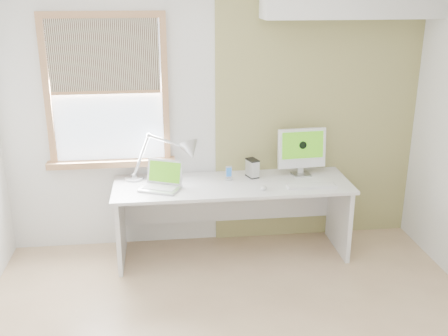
{
  "coord_description": "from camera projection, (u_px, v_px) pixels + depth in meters",
  "views": [
    {
      "loc": [
        -0.51,
        -3.16,
        2.47
      ],
      "look_at": [
        0.0,
        1.05,
        1.0
      ],
      "focal_mm": 42.34,
      "sensor_mm": 36.0,
      "label": 1
    }
  ],
  "objects": [
    {
      "name": "window",
      "position": [
        107.0,
        92.0,
        4.82
      ],
      "size": [
        1.2,
        0.14,
        1.42
      ],
      "color": "#B07A4E",
      "rests_on": "room"
    },
    {
      "name": "keyboard",
      "position": [
        312.0,
        186.0,
        4.81
      ],
      "size": [
        0.45,
        0.13,
        0.02
      ],
      "color": "white",
      "rests_on": "desk"
    },
    {
      "name": "laptop",
      "position": [
        162.0,
        181.0,
        4.78
      ],
      "size": [
        0.42,
        0.39,
        0.24
      ],
      "color": "#BBBEC0",
      "rests_on": "desk"
    },
    {
      "name": "accent_wall",
      "position": [
        317.0,
        112.0,
        5.15
      ],
      "size": [
        2.0,
        0.02,
        2.6
      ],
      "primitive_type": "cube",
      "color": "#9B9D5A",
      "rests_on": "room"
    },
    {
      "name": "mouse",
      "position": [
        263.0,
        188.0,
        4.75
      ],
      "size": [
        0.08,
        0.11,
        0.03
      ],
      "primitive_type": "ellipsoid",
      "rotation": [
        0.0,
        0.0,
        -0.29
      ],
      "color": "white",
      "rests_on": "desk"
    },
    {
      "name": "desk",
      "position": [
        232.0,
        200.0,
        5.02
      ],
      "size": [
        2.2,
        0.7,
        0.73
      ],
      "color": "silver",
      "rests_on": "room"
    },
    {
      "name": "desk_lamp",
      "position": [
        180.0,
        154.0,
        5.0
      ],
      "size": [
        0.79,
        0.32,
        0.44
      ],
      "color": "#BBBEC0",
      "rests_on": "desk"
    },
    {
      "name": "room",
      "position": [
        243.0,
        177.0,
        3.41
      ],
      "size": [
        4.04,
        3.54,
        2.64
      ],
      "color": "tan",
      "rests_on": "ground"
    },
    {
      "name": "phone_dock",
      "position": [
        229.0,
        176.0,
        4.98
      ],
      "size": [
        0.08,
        0.08,
        0.14
      ],
      "color": "#BBBEC0",
      "rests_on": "desk"
    },
    {
      "name": "external_drive",
      "position": [
        252.0,
        168.0,
        5.04
      ],
      "size": [
        0.13,
        0.16,
        0.18
      ],
      "color": "#BBBEC0",
      "rests_on": "desk"
    },
    {
      "name": "imac",
      "position": [
        302.0,
        149.0,
        5.05
      ],
      "size": [
        0.47,
        0.16,
        0.46
      ],
      "color": "#BBBEC0",
      "rests_on": "desk"
    }
  ]
}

